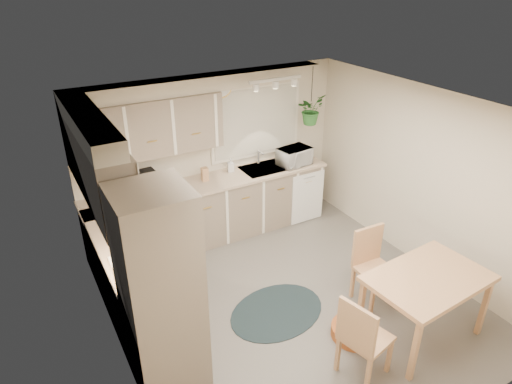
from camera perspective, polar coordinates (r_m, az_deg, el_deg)
floor at (r=5.79m, az=4.21°, el=-13.38°), size 4.20×4.20×0.00m
ceiling at (r=4.62m, az=5.21°, el=10.02°), size 4.20×4.20×0.00m
wall_back at (r=6.76m, az=-5.28°, el=4.71°), size 4.00×0.04×2.40m
wall_front at (r=3.89m, az=22.80°, el=-16.27°), size 4.00×0.04×2.40m
wall_left at (r=4.46m, az=-17.57°, el=-9.16°), size 0.04×4.20×2.40m
wall_right at (r=6.33m, az=19.90°, el=1.59°), size 0.04×4.20×2.40m
base_cab_left at (r=5.63m, az=-15.65°, el=-9.92°), size 0.60×1.85×0.90m
base_cab_back at (r=6.76m, az=-5.49°, el=-2.34°), size 3.60×0.60×0.90m
counter_left at (r=5.38m, az=-16.16°, el=-5.86°), size 0.64×1.89×0.04m
counter_back at (r=6.54m, az=-5.63°, el=1.22°), size 3.64×0.64×0.04m
oven_stack at (r=4.30m, az=-11.82°, el=-12.33°), size 0.65×0.65×2.10m
wall_oven_face at (r=4.38m, az=-7.79°, el=-11.17°), size 0.02×0.56×0.58m
upper_cab_left at (r=5.06m, az=-19.28°, el=3.16°), size 0.35×2.00×0.75m
upper_cab_back at (r=6.07m, az=-13.50°, el=7.80°), size 2.00×0.35×0.75m
soffit_left at (r=4.90m, az=-20.40°, el=8.19°), size 0.30×2.00×0.20m
soffit_back at (r=6.22m, az=-6.84°, el=13.34°), size 3.60×0.30×0.20m
cooktop at (r=4.89m, az=-14.34°, el=-8.81°), size 0.52×0.58×0.02m
range_hood at (r=4.64m, az=-15.20°, el=-4.29°), size 0.40×0.60×0.14m
window_blinds at (r=6.89m, az=0.03°, el=8.81°), size 1.40×0.02×1.00m
window_frame at (r=6.90m, az=-0.01°, el=8.83°), size 1.50×0.02×1.10m
sink at (r=6.92m, az=1.13°, el=2.69°), size 0.70×0.48×0.10m
dishwasher_front at (r=7.20m, az=6.48°, el=-0.70°), size 0.58×0.02×0.83m
track_light_bar at (r=6.27m, az=2.45°, el=13.89°), size 0.80×0.04×0.04m
wall_clock at (r=6.49m, az=-4.30°, el=12.93°), size 0.30×0.03×0.30m
dining_table at (r=5.40m, az=20.13°, el=-13.25°), size 1.32×0.93×0.79m
chair_left at (r=4.78m, az=13.62°, el=-17.02°), size 0.53×0.53×0.94m
chair_back at (r=5.66m, az=14.82°, el=-9.29°), size 0.46×0.46×0.95m
braided_rug at (r=5.62m, az=2.62°, el=-14.69°), size 1.33×1.09×0.01m
pet_bed at (r=5.41m, az=12.26°, el=-16.62°), size 0.70×0.70×0.12m
microwave at (r=7.00m, az=4.83°, el=4.69°), size 0.52×0.34×0.33m
soap_bottle at (r=6.79m, az=-3.19°, el=2.95°), size 0.14×0.22×0.09m
hanging_plant at (r=6.93m, az=6.83°, el=9.80°), size 0.52×0.55×0.35m
coffee_maker at (r=6.20m, az=-13.28°, el=1.10°), size 0.21×0.25×0.35m
toaster at (r=6.31m, az=-11.12°, el=0.98°), size 0.32×0.20×0.18m
knife_block at (r=6.51m, az=-6.43°, el=2.24°), size 0.09×0.09×0.20m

